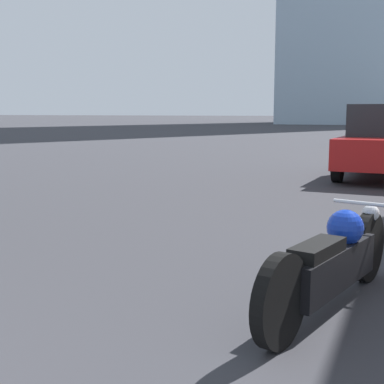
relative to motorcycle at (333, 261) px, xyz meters
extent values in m
cylinder|color=black|center=(0.20, 0.84, -0.06)|extent=(0.25, 0.66, 0.66)
cylinder|color=black|center=(-0.22, -0.91, -0.06)|extent=(0.25, 0.66, 0.66)
cube|color=black|center=(-0.01, -0.03, -0.05)|extent=(0.55, 1.39, 0.33)
sphere|color=#1433AD|center=(0.06, 0.23, 0.23)|extent=(0.31, 0.31, 0.31)
cube|color=black|center=(-0.08, -0.32, 0.17)|extent=(0.36, 0.66, 0.10)
sphere|color=silver|center=(0.21, 0.87, 0.26)|extent=(0.16, 0.16, 0.16)
cylinder|color=silver|center=(0.18, 0.74, 0.36)|extent=(0.61, 0.18, 0.04)
cube|color=red|center=(-0.15, 9.45, 0.28)|extent=(1.92, 4.64, 0.68)
cylinder|color=black|center=(-0.90, 10.90, -0.06)|extent=(0.23, 0.68, 0.67)
cylinder|color=black|center=(-1.03, 8.07, -0.06)|extent=(0.23, 0.68, 0.67)
cylinder|color=black|center=(-1.19, 23.66, -0.06)|extent=(0.24, 0.68, 0.67)
cylinder|color=black|center=(-1.34, 20.97, -0.06)|extent=(0.24, 0.68, 0.67)
camera|label=1|loc=(0.55, -4.29, 1.19)|focal=50.00mm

